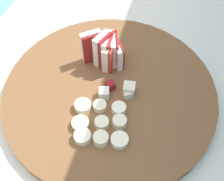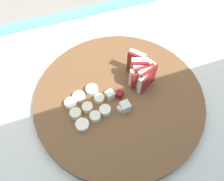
# 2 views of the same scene
# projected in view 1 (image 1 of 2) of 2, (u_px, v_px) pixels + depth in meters

# --- Properties ---
(tiled_countertop) EXTENTS (1.45, 0.66, 0.95)m
(tiled_countertop) POSITION_uv_depth(u_px,v_px,m) (103.00, 173.00, 0.89)
(tiled_countertop) COLOR silver
(tiled_countertop) RESTS_ON ground
(cutting_board) EXTENTS (0.39, 0.39, 0.02)m
(cutting_board) POSITION_uv_depth(u_px,v_px,m) (109.00, 92.00, 0.50)
(cutting_board) COLOR brown
(cutting_board) RESTS_ON tiled_countertop
(apple_wedge_fan) EXTENTS (0.06, 0.09, 0.07)m
(apple_wedge_fan) POSITION_uv_depth(u_px,v_px,m) (107.00, 51.00, 0.50)
(apple_wedge_fan) COLOR #A32323
(apple_wedge_fan) RESTS_ON cutting_board
(apple_dice_pile) EXTENTS (0.10, 0.07, 0.02)m
(apple_dice_pile) POSITION_uv_depth(u_px,v_px,m) (117.00, 83.00, 0.48)
(apple_dice_pile) COLOR beige
(apple_dice_pile) RESTS_ON cutting_board
(banana_slice_rows) EXTENTS (0.09, 0.11, 0.02)m
(banana_slice_rows) POSITION_uv_depth(u_px,v_px,m) (100.00, 123.00, 0.44)
(banana_slice_rows) COLOR beige
(banana_slice_rows) RESTS_ON cutting_board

